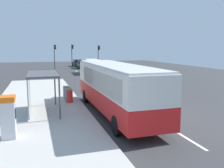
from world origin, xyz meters
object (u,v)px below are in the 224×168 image
object	(u,v)px
bus_shelter	(38,83)
traffic_light_median	(72,52)
recycling_bin_green	(68,94)
traffic_light_near_side	(99,53)
bus	(115,86)
traffic_light_far_side	(55,53)
recycling_bin_orange	(66,91)
recycling_bin_red	(69,96)
ticket_machine	(8,117)
sedan_near	(78,63)
sedan_far	(82,64)
recycling_bin_blue	(67,93)
white_van	(92,65)

from	to	relation	value
bus_shelter	traffic_light_median	bearing A→B (deg)	78.75
recycling_bin_green	traffic_light_near_side	distance (m)	31.22
bus	bus_shelter	world-z (taller)	bus
recycling_bin_green	traffic_light_far_side	world-z (taller)	traffic_light_far_side
bus_shelter	recycling_bin_orange	bearing A→B (deg)	63.71
recycling_bin_red	traffic_light_near_side	world-z (taller)	traffic_light_near_side
ticket_machine	traffic_light_far_side	size ratio (longest dim) A/B	0.40
recycling_bin_orange	traffic_light_median	distance (m)	30.23
traffic_light_near_side	traffic_light_median	distance (m)	5.35
sedan_near	traffic_light_far_side	world-z (taller)	traffic_light_far_side
ticket_machine	recycling_bin_orange	world-z (taller)	ticket_machine
sedan_far	traffic_light_far_side	bearing A→B (deg)	-174.72
traffic_light_near_side	traffic_light_far_side	bearing A→B (deg)	174.69
ticket_machine	traffic_light_far_side	distance (m)	37.97
sedan_far	recycling_bin_green	xyz separation A→B (m)	(-6.50, -30.87, -0.14)
recycling_bin_blue	recycling_bin_orange	size ratio (longest dim) A/B	1.00
recycling_bin_red	recycling_bin_green	bearing A→B (deg)	90.00
sedan_near	traffic_light_near_side	bearing A→B (deg)	-66.09
recycling_bin_green	sedan_near	bearing A→B (deg)	79.97
ticket_machine	bus	bearing A→B (deg)	27.14
sedan_far	bus	bearing A→B (deg)	-96.53
traffic_light_far_side	sedan_far	bearing A→B (deg)	5.28
bus_shelter	recycling_bin_blue	bearing A→B (deg)	59.65
sedan_far	traffic_light_far_side	distance (m)	5.94
recycling_bin_green	traffic_light_near_side	size ratio (longest dim) A/B	0.20
traffic_light_near_side	sedan_far	bearing A→B (deg)	157.91
recycling_bin_blue	traffic_light_near_side	xyz separation A→B (m)	(9.70, 28.87, 2.47)
sedan_near	recycling_bin_blue	xyz separation A→B (m)	(-6.50, -36.09, -0.14)
sedan_near	recycling_bin_orange	bearing A→B (deg)	-100.41
sedan_near	traffic_light_median	xyz separation A→B (m)	(-1.90, -5.62, 2.45)
traffic_light_near_side	bus_shelter	bearing A→B (deg)	-110.05
bus_shelter	ticket_machine	bearing A→B (deg)	-107.45
sedan_near	recycling_bin_red	size ratio (longest dim) A/B	4.73
white_van	recycling_bin_red	distance (m)	22.20
bus	bus_shelter	xyz separation A→B (m)	(-4.70, 1.10, 0.25)
recycling_bin_blue	recycling_bin_orange	bearing A→B (deg)	90.00
traffic_light_median	sedan_far	bearing A→B (deg)	-8.99
bus	traffic_light_median	xyz separation A→B (m)	(2.11, 35.35, 1.40)
recycling_bin_green	recycling_bin_blue	size ratio (longest dim) A/B	1.00
traffic_light_median	bus	bearing A→B (deg)	-93.42
ticket_machine	traffic_light_far_side	bearing A→B (deg)	82.99
recycling_bin_red	traffic_light_near_side	xyz separation A→B (m)	(9.70, 30.27, 2.47)
sedan_far	recycling_bin_red	world-z (taller)	sedan_far
recycling_bin_green	traffic_light_median	bearing A→B (deg)	81.60
ticket_machine	recycling_bin_red	world-z (taller)	ticket_machine
traffic_light_far_side	bus	bearing A→B (deg)	-87.70
recycling_bin_red	bus_shelter	bearing A→B (deg)	-132.93
bus	sedan_far	xyz separation A→B (m)	(4.01, 35.05, -1.05)
recycling_bin_red	sedan_near	bearing A→B (deg)	80.16
sedan_near	bus_shelter	xyz separation A→B (m)	(-8.72, -39.87, 1.31)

